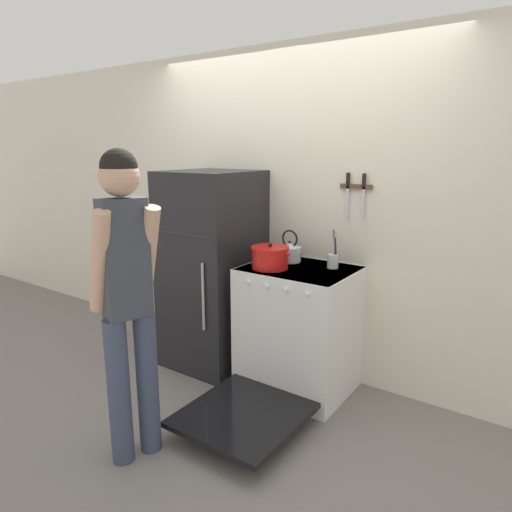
% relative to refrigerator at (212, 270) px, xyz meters
% --- Properties ---
extents(ground_plane, '(14.00, 14.00, 0.00)m').
position_rel_refrigerator_xyz_m(ground_plane, '(0.50, 0.34, -0.80)').
color(ground_plane, slate).
extents(wall_back, '(10.00, 0.06, 2.55)m').
position_rel_refrigerator_xyz_m(wall_back, '(0.50, 0.37, 0.47)').
color(wall_back, silver).
rests_on(wall_back, ground_plane).
extents(refrigerator, '(0.67, 0.71, 1.60)m').
position_rel_refrigerator_xyz_m(refrigerator, '(0.00, 0.00, 0.00)').
color(refrigerator, black).
rests_on(refrigerator, ground_plane).
extents(stove_range, '(0.77, 1.39, 0.94)m').
position_rel_refrigerator_xyz_m(stove_range, '(0.80, -0.02, -0.34)').
color(stove_range, white).
rests_on(stove_range, ground_plane).
extents(dutch_oven_pot, '(0.31, 0.27, 0.18)m').
position_rel_refrigerator_xyz_m(dutch_oven_pot, '(0.63, -0.10, 0.21)').
color(dutch_oven_pot, red).
rests_on(dutch_oven_pot, stove_range).
extents(tea_kettle, '(0.22, 0.17, 0.24)m').
position_rel_refrigerator_xyz_m(tea_kettle, '(0.64, 0.15, 0.21)').
color(tea_kettle, silver).
rests_on(tea_kettle, stove_range).
extents(utensil_jar, '(0.08, 0.08, 0.28)m').
position_rel_refrigerator_xyz_m(utensil_jar, '(1.00, 0.16, 0.20)').
color(utensil_jar, silver).
rests_on(utensil_jar, stove_range).
extents(person, '(0.36, 0.42, 1.78)m').
position_rel_refrigerator_xyz_m(person, '(0.42, -1.21, 0.21)').
color(person, '#38425B').
rests_on(person, ground_plane).
extents(wall_knife_strip, '(0.24, 0.03, 0.33)m').
position_rel_refrigerator_xyz_m(wall_knife_strip, '(1.08, 0.32, 0.70)').
color(wall_knife_strip, brown).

